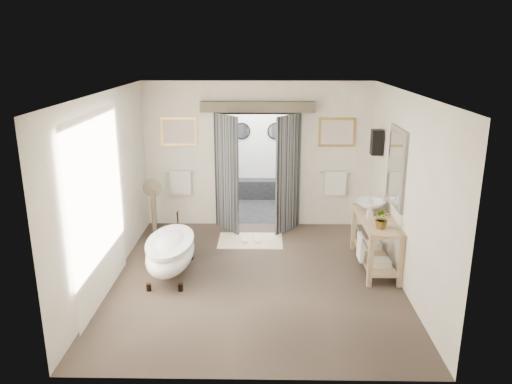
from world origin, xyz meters
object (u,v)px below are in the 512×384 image
vanity (374,238)px  rug (250,241)px  clawfoot_tub (171,251)px  basin (370,205)px

vanity → rug: bearing=152.5°
clawfoot_tub → rug: (1.24, 1.43, -0.38)m
clawfoot_tub → vanity: bearing=6.0°
clawfoot_tub → rug: clawfoot_tub is taller
clawfoot_tub → vanity: (3.31, 0.35, 0.11)m
rug → basin: bearing=-18.1°
vanity → clawfoot_tub: bearing=-174.0°
basin → clawfoot_tub: bearing=-148.6°
rug → basin: basin is taller
clawfoot_tub → basin: 3.42m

